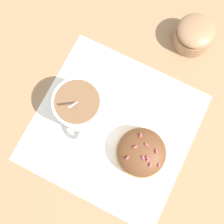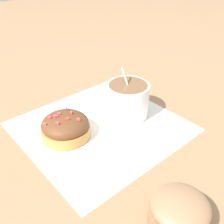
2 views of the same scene
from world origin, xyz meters
TOP-DOWN VIEW (x-y plane):
  - ground_plane at (0.00, 0.00)m, footprint 3.00×3.00m
  - paper_napkin at (0.00, 0.00)m, footprint 0.35×0.34m
  - coffee_cup at (0.07, 0.01)m, footprint 0.10×0.11m
  - frosted_pastry at (-0.08, 0.01)m, footprint 0.10×0.10m
  - sugar_bowl at (-0.04, -0.26)m, footprint 0.08×0.08m

SIDE VIEW (x-z plane):
  - ground_plane at x=0.00m, z-range 0.00..0.00m
  - paper_napkin at x=0.00m, z-range 0.00..0.00m
  - frosted_pastry at x=-0.08m, z-range 0.00..0.05m
  - sugar_bowl at x=-0.04m, z-range 0.00..0.06m
  - coffee_cup at x=0.07m, z-range -0.01..0.10m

